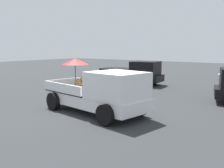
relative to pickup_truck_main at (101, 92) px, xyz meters
The scene contains 3 objects.
ground_plane 1.06m from the pickup_truck_main, behind, with size 80.00×80.00×0.00m, color #2D3033.
pickup_truck_main is the anchor object (origin of this frame).
pickup_truck_far 9.41m from the pickup_truck_main, 113.71° to the left, with size 4.99×2.66×1.80m.
Camera 1 is at (7.46, -8.70, 2.90)m, focal length 42.50 mm.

